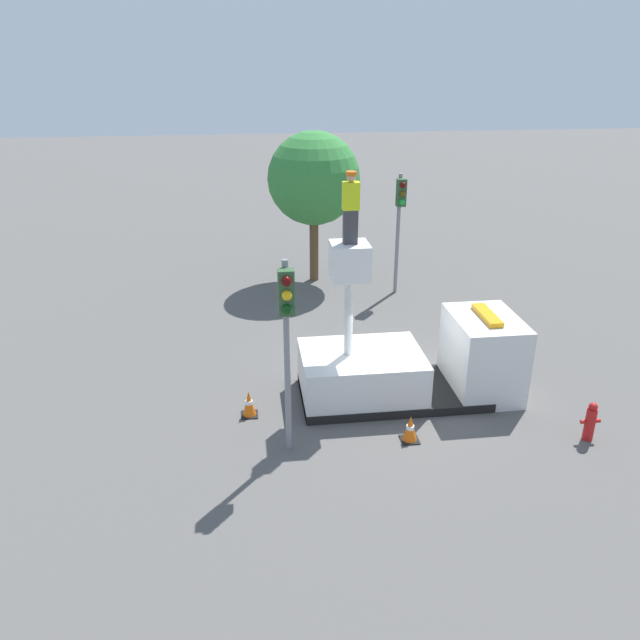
# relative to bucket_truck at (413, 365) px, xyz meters

# --- Properties ---
(ground_plane) EXTENTS (120.00, 120.00, 0.00)m
(ground_plane) POSITION_rel_bucket_truck_xyz_m (-0.54, 0.00, -0.90)
(ground_plane) COLOR #565451
(bucket_truck) EXTENTS (5.86, 2.43, 4.38)m
(bucket_truck) POSITION_rel_bucket_truck_xyz_m (0.00, 0.00, 0.00)
(bucket_truck) COLOR black
(bucket_truck) RESTS_ON ground
(worker) EXTENTS (0.40, 0.26, 1.75)m
(worker) POSITION_rel_bucket_truck_xyz_m (-1.79, 0.00, 4.36)
(worker) COLOR #38383D
(worker) RESTS_ON bucket_truck
(traffic_light_pole) EXTENTS (0.34, 0.57, 4.71)m
(traffic_light_pole) POSITION_rel_bucket_truck_xyz_m (-3.54, -2.27, 2.44)
(traffic_light_pole) COLOR gray
(traffic_light_pole) RESTS_ON ground
(traffic_light_across) EXTENTS (0.34, 0.57, 4.61)m
(traffic_light_across) POSITION_rel_bucket_truck_xyz_m (1.43, 7.71, 2.38)
(traffic_light_across) COLOR gray
(traffic_light_across) RESTS_ON ground
(fire_hydrant) EXTENTS (0.49, 0.25, 1.02)m
(fire_hydrant) POSITION_rel_bucket_truck_xyz_m (3.70, -2.66, -0.40)
(fire_hydrant) COLOR red
(fire_hydrant) RESTS_ON ground
(traffic_cone_rear) EXTENTS (0.43, 0.43, 0.71)m
(traffic_cone_rear) POSITION_rel_bucket_truck_xyz_m (-4.45, -0.52, -0.56)
(traffic_cone_rear) COLOR black
(traffic_cone_rear) RESTS_ON ground
(traffic_cone_curbside) EXTENTS (0.44, 0.44, 0.67)m
(traffic_cone_curbside) POSITION_rel_bucket_truck_xyz_m (-0.61, -2.15, -0.58)
(traffic_cone_curbside) COLOR black
(traffic_cone_curbside) RESTS_ON ground
(tree_left_bg) EXTENTS (3.61, 3.61, 5.98)m
(tree_left_bg) POSITION_rel_bucket_truck_xyz_m (-1.55, 9.71, 3.25)
(tree_left_bg) COLOR brown
(tree_left_bg) RESTS_ON ground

